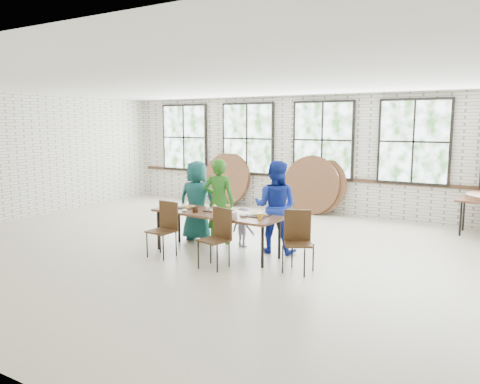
% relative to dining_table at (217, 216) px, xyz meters
% --- Properties ---
extents(room, '(12.00, 12.00, 12.00)m').
position_rel_dining_table_xyz_m(room, '(0.15, 4.57, 1.14)').
color(room, beige).
rests_on(room, ground).
extents(dining_table, '(2.44, 0.94, 0.74)m').
position_rel_dining_table_xyz_m(dining_table, '(0.00, 0.00, 0.00)').
color(dining_table, brown).
rests_on(dining_table, ground).
extents(chair_near_left, '(0.44, 0.43, 0.95)m').
position_rel_dining_table_xyz_m(chair_near_left, '(-0.70, -0.56, -0.13)').
color(chair_near_left, '#442B16').
rests_on(chair_near_left, ground).
extents(chair_near_right, '(0.50, 0.49, 0.95)m').
position_rel_dining_table_xyz_m(chair_near_right, '(0.44, -0.61, -0.13)').
color(chair_near_right, '#442B16').
rests_on(chair_near_right, ground).
extents(chair_spare, '(0.56, 0.56, 0.95)m').
position_rel_dining_table_xyz_m(chair_spare, '(1.61, -0.13, -0.13)').
color(chair_spare, '#442B16').
rests_on(chair_spare, ground).
extents(adult_teal, '(0.86, 0.66, 1.57)m').
position_rel_dining_table_xyz_m(adult_teal, '(-0.90, 0.65, 0.10)').
color(adult_teal, '#196250').
rests_on(adult_teal, ground).
extents(adult_green, '(0.69, 0.55, 1.63)m').
position_rel_dining_table_xyz_m(adult_green, '(-0.38, 0.65, 0.13)').
color(adult_green, '#276F1D').
rests_on(adult_green, ground).
extents(toddler, '(0.51, 0.33, 0.75)m').
position_rel_dining_table_xyz_m(toddler, '(0.15, 0.65, -0.32)').
color(toddler, '#15123B').
rests_on(toddler, ground).
extents(adult_blue, '(0.89, 0.74, 1.64)m').
position_rel_dining_table_xyz_m(adult_blue, '(0.82, 0.65, 0.13)').
color(adult_blue, '#1831AD').
rests_on(adult_blue, ground).
extents(tabletop_clutter, '(1.98, 0.61, 0.11)m').
position_rel_dining_table_xyz_m(tabletop_clutter, '(0.11, -0.03, 0.08)').
color(tabletop_clutter, black).
rests_on(tabletop_clutter, dining_table).
extents(round_tops_leaning, '(4.25, 0.50, 1.49)m').
position_rel_dining_table_xyz_m(round_tops_leaning, '(-1.30, 4.38, 0.05)').
color(round_tops_leaning, brown).
rests_on(round_tops_leaning, ground).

